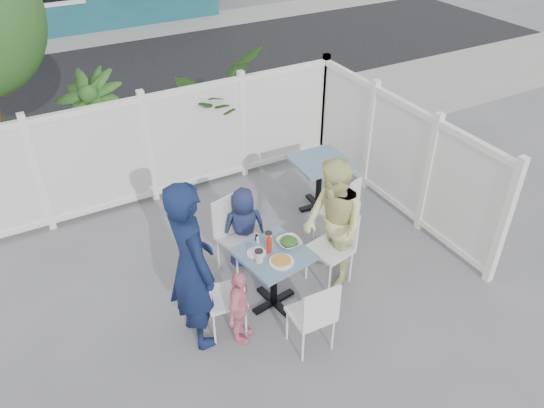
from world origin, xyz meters
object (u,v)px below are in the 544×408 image
main_table (274,265)px  spare_table (320,171)px  boy (244,228)px  chair_right (335,240)px  woman (333,225)px  toddler (239,308)px  chair_near (315,313)px  chair_back (234,229)px  chair_left (216,292)px  man (192,266)px

main_table → spare_table: (1.49, 1.38, 0.02)m
boy → spare_table: bearing=-145.5°
spare_table → chair_right: (-0.66, -1.33, -0.03)m
woman → toddler: (-1.33, -0.31, -0.36)m
toddler → chair_near: bearing=-86.5°
spare_table → chair_back: chair_back is taller
chair_left → toddler: (0.15, -0.22, -0.09)m
man → woman: bearing=-92.5°
chair_right → chair_back: 1.20m
chair_left → man: (-0.21, 0.05, 0.42)m
main_table → man: 0.99m
woman → toddler: woman is taller
chair_left → toddler: chair_left is taller
chair_back → toddler: 1.18m
chair_right → man: bearing=79.9°
spare_table → man: 2.80m
spare_table → chair_right: size_ratio=0.79×
chair_left → man: bearing=-93.7°
main_table → boy: 0.80m
man → main_table: bearing=-93.4°
chair_near → boy: (0.01, 1.56, 0.01)m
chair_near → man: (-0.95, 0.76, 0.43)m
chair_left → boy: size_ratio=0.87×
woman → boy: 1.09m
chair_back → woman: (0.86, -0.77, 0.24)m
boy → toddler: boy is taller
main_table → boy: (0.04, 0.79, -0.04)m
chair_back → chair_near: chair_back is taller
chair_right → chair_back: (-0.92, 0.76, -0.01)m
chair_left → toddler: 0.28m
boy → woman: bearing=146.4°
chair_right → main_table: bearing=81.3°
woman → boy: woman is taller
woman → chair_near: bearing=-33.0°
main_table → chair_near: chair_near is taller
spare_table → chair_back: (-1.58, -0.57, -0.04)m
chair_left → woman: (1.47, 0.09, 0.27)m
chair_left → chair_near: chair_left is taller
chair_left → chair_back: 1.06m
spare_table → boy: 1.56m
chair_near → woman: (0.74, 0.80, 0.28)m
man → boy: bearing=-53.8°
chair_left → woman: 1.50m
man → toddler: bearing=-130.4°
man → boy: (0.95, 0.80, -0.42)m
spare_table → woman: bearing=-118.0°
chair_near → woman: bearing=49.2°
chair_left → woman: bearing=102.2°
chair_left → boy: (0.74, 0.85, -0.01)m
chair_left → chair_right: (1.53, 0.10, 0.03)m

